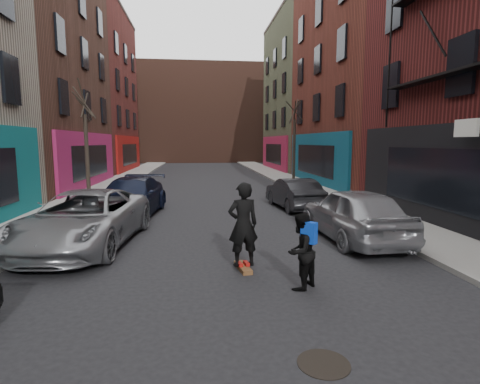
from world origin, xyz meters
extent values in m
cube|color=gray|center=(-6.25, 30.00, 0.07)|extent=(2.50, 84.00, 0.13)
cube|color=gray|center=(6.25, 30.00, 0.07)|extent=(2.50, 84.00, 0.13)
cube|color=#47281E|center=(0.00, 56.00, 7.00)|extent=(40.00, 10.00, 14.00)
imported|color=gray|center=(-3.75, 8.74, 0.77)|extent=(3.12, 5.80, 1.55)
imported|color=black|center=(-3.24, 13.05, 0.75)|extent=(2.64, 5.37, 1.50)
imported|color=gray|center=(3.99, 8.54, 0.80)|extent=(2.06, 4.76, 1.60)
imported|color=black|center=(3.59, 13.97, 0.67)|extent=(1.80, 4.19, 1.34)
cube|color=brown|center=(0.41, 6.26, 0.05)|extent=(0.35, 0.83, 0.10)
imported|color=black|center=(0.41, 6.26, 1.06)|extent=(0.77, 0.57, 1.92)
imported|color=black|center=(1.41, 5.04, 0.76)|extent=(0.94, 0.93, 1.53)
cube|color=#0D39BC|center=(1.53, 4.91, 1.17)|extent=(0.31, 0.32, 0.42)
cylinder|color=black|center=(1.02, 2.49, 0.01)|extent=(0.81, 0.81, 0.01)
camera|label=1|loc=(-0.59, -1.94, 2.90)|focal=28.00mm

